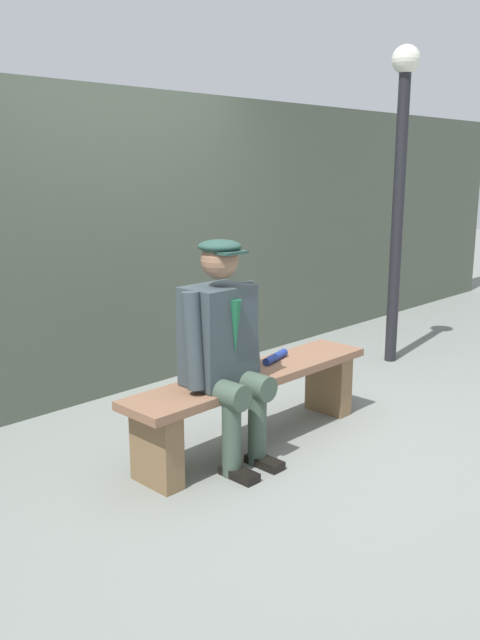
% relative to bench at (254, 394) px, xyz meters
% --- Properties ---
extents(ground_plane, '(30.00, 30.00, 0.00)m').
position_rel_bench_xyz_m(ground_plane, '(0.00, 0.00, -0.33)').
color(ground_plane, slate).
extents(bench, '(1.86, 0.37, 0.47)m').
position_rel_bench_xyz_m(bench, '(0.00, 0.00, 0.00)').
color(bench, brown).
rests_on(bench, ground).
extents(seated_man, '(0.56, 0.54, 1.32)m').
position_rel_bench_xyz_m(seated_man, '(0.31, 0.05, 0.39)').
color(seated_man, '#364247').
rests_on(seated_man, ground).
extents(rolled_magazine, '(0.28, 0.12, 0.05)m').
position_rel_bench_xyz_m(rolled_magazine, '(-0.27, -0.06, 0.17)').
color(rolled_magazine, navy).
rests_on(rolled_magazine, bench).
extents(stadium_wall, '(12.00, 0.24, 2.28)m').
position_rel_bench_xyz_m(stadium_wall, '(0.00, -1.52, 0.81)').
color(stadium_wall, '#4B5547').
rests_on(stadium_wall, ground).
extents(lamp_post, '(0.23, 0.23, 2.69)m').
position_rel_bench_xyz_m(lamp_post, '(-2.21, -0.37, 1.36)').
color(lamp_post, black).
rests_on(lamp_post, ground).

